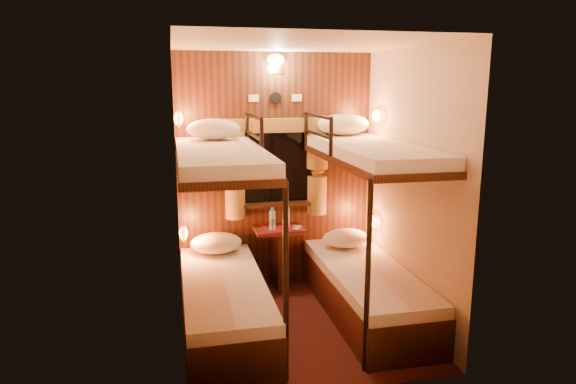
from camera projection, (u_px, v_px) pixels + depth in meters
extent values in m
plane|color=#330E0E|center=(299.00, 324.00, 4.54)|extent=(2.10, 2.10, 0.00)
plane|color=silver|center=(300.00, 43.00, 4.05)|extent=(2.10, 2.10, 0.00)
plane|color=#C6B293|center=(275.00, 172.00, 5.30)|extent=(2.40, 0.00, 2.40)
plane|color=#C6B293|center=(339.00, 225.00, 3.29)|extent=(2.40, 0.00, 2.40)
plane|color=#C6B293|center=(178.00, 197.00, 4.08)|extent=(0.00, 2.40, 2.40)
plane|color=#C6B293|center=(410.00, 187.00, 4.51)|extent=(0.00, 2.40, 2.40)
cube|color=black|center=(275.00, 172.00, 5.29)|extent=(2.00, 0.03, 2.40)
cube|color=black|center=(224.00, 309.00, 4.44)|extent=(0.70, 1.90, 0.35)
cube|color=silver|center=(223.00, 285.00, 4.39)|extent=(0.68, 1.88, 0.10)
cube|color=black|center=(220.00, 164.00, 4.17)|extent=(0.70, 1.90, 0.06)
cube|color=silver|center=(220.00, 154.00, 4.16)|extent=(0.68, 1.88, 0.10)
cylinder|color=black|center=(286.00, 285.00, 3.54)|extent=(0.04, 0.04, 1.45)
cylinder|color=black|center=(247.00, 130.00, 5.05)|extent=(0.04, 0.04, 0.32)
cylinder|color=black|center=(262.00, 139.00, 4.24)|extent=(0.04, 0.04, 0.32)
cylinder|color=black|center=(253.00, 116.00, 4.61)|extent=(0.04, 0.85, 0.04)
cylinder|color=black|center=(254.00, 135.00, 4.65)|extent=(0.03, 0.85, 0.03)
cube|color=black|center=(366.00, 296.00, 4.71)|extent=(0.70, 1.90, 0.35)
cube|color=silver|center=(367.00, 273.00, 4.67)|extent=(0.68, 1.88, 0.10)
cube|color=black|center=(370.00, 159.00, 4.45)|extent=(0.70, 1.90, 0.06)
cube|color=silver|center=(371.00, 150.00, 4.43)|extent=(0.68, 1.88, 0.10)
cylinder|color=black|center=(368.00, 278.00, 3.67)|extent=(0.04, 0.04, 1.45)
cylinder|color=black|center=(306.00, 129.00, 5.18)|extent=(0.04, 0.04, 0.32)
cylinder|color=black|center=(331.00, 137.00, 4.37)|extent=(0.04, 0.04, 0.32)
cylinder|color=black|center=(318.00, 116.00, 4.74)|extent=(0.04, 0.85, 0.04)
cylinder|color=black|center=(317.00, 134.00, 4.77)|extent=(0.03, 0.85, 0.03)
cube|color=black|center=(276.00, 167.00, 5.26)|extent=(0.98, 0.02, 0.78)
cube|color=black|center=(276.00, 167.00, 5.25)|extent=(0.90, 0.01, 0.70)
cube|color=black|center=(277.00, 204.00, 5.29)|extent=(1.00, 0.12, 0.04)
cube|color=olive|center=(276.00, 125.00, 5.13)|extent=(1.10, 0.06, 0.14)
cylinder|color=olive|center=(234.00, 152.00, 5.08)|extent=(0.22, 0.22, 0.40)
cylinder|color=olive|center=(235.00, 174.00, 5.13)|extent=(0.11, 0.11, 0.12)
cylinder|color=olive|center=(235.00, 199.00, 5.18)|extent=(0.20, 0.20, 0.40)
torus|color=#C28839|center=(235.00, 174.00, 5.13)|extent=(0.14, 0.14, 0.02)
cylinder|color=olive|center=(318.00, 149.00, 5.27)|extent=(0.22, 0.22, 0.40)
cylinder|color=olive|center=(317.00, 171.00, 5.32)|extent=(0.11, 0.11, 0.12)
cylinder|color=olive|center=(317.00, 195.00, 5.37)|extent=(0.20, 0.20, 0.40)
torus|color=#C28839|center=(317.00, 171.00, 5.32)|extent=(0.14, 0.14, 0.02)
cylinder|color=black|center=(275.00, 98.00, 5.11)|extent=(0.12, 0.02, 0.12)
cube|color=silver|center=(254.00, 98.00, 5.06)|extent=(0.10, 0.01, 0.07)
cube|color=silver|center=(297.00, 98.00, 5.16)|extent=(0.10, 0.01, 0.07)
cube|color=#C28839|center=(275.00, 70.00, 5.06)|extent=(0.18, 0.01, 0.08)
ellipsoid|color=#FFCC8C|center=(276.00, 60.00, 5.02)|extent=(0.18, 0.09, 0.11)
ellipsoid|color=orange|center=(183.00, 233.00, 4.86)|extent=(0.08, 0.20, 0.13)
torus|color=#C28839|center=(183.00, 233.00, 4.86)|extent=(0.02, 0.17, 0.17)
ellipsoid|color=orange|center=(178.00, 119.00, 4.64)|extent=(0.08, 0.20, 0.13)
torus|color=#C28839|center=(178.00, 119.00, 4.64)|extent=(0.02, 0.17, 0.17)
ellipsoid|color=orange|center=(373.00, 222.00, 5.27)|extent=(0.08, 0.20, 0.13)
torus|color=#C28839|center=(373.00, 222.00, 5.27)|extent=(0.02, 0.17, 0.17)
ellipsoid|color=orange|center=(377.00, 116.00, 5.05)|extent=(0.08, 0.20, 0.13)
torus|color=#C28839|center=(377.00, 116.00, 5.05)|extent=(0.02, 0.17, 0.17)
cube|color=#5B1614|center=(279.00, 230.00, 5.23)|extent=(0.50, 0.34, 0.04)
cube|color=black|center=(279.00, 260.00, 5.29)|extent=(0.08, 0.30, 0.61)
cube|color=maroon|center=(279.00, 228.00, 5.22)|extent=(0.30, 0.34, 0.01)
cylinder|color=#99BFE5|center=(272.00, 220.00, 5.14)|extent=(0.06, 0.06, 0.19)
cylinder|color=#4479CC|center=(272.00, 221.00, 5.14)|extent=(0.07, 0.07, 0.07)
cylinder|color=#4479CC|center=(272.00, 209.00, 5.11)|extent=(0.03, 0.03, 0.03)
cylinder|color=#99BFE5|center=(286.00, 217.00, 5.22)|extent=(0.07, 0.07, 0.21)
cylinder|color=#4479CC|center=(286.00, 218.00, 5.22)|extent=(0.07, 0.07, 0.07)
cylinder|color=#4479CC|center=(286.00, 205.00, 5.19)|extent=(0.04, 0.04, 0.03)
cube|color=silver|center=(296.00, 228.00, 5.19)|extent=(0.09, 0.07, 0.01)
cube|color=silver|center=(298.00, 226.00, 5.27)|extent=(0.08, 0.07, 0.01)
ellipsoid|color=silver|center=(216.00, 243.00, 5.03)|extent=(0.51, 0.36, 0.20)
ellipsoid|color=silver|center=(345.00, 238.00, 5.22)|extent=(0.47, 0.34, 0.19)
ellipsoid|color=silver|center=(214.00, 129.00, 4.69)|extent=(0.49, 0.35, 0.19)
ellipsoid|color=silver|center=(343.00, 124.00, 5.12)|extent=(0.53, 0.38, 0.21)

